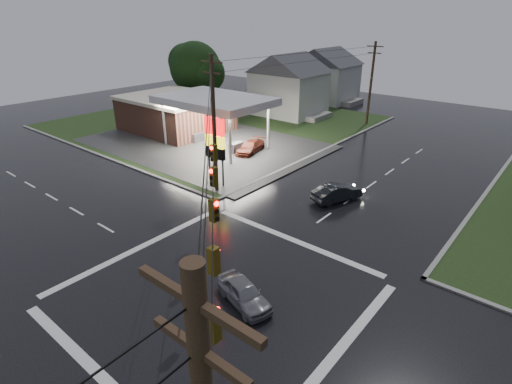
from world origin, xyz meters
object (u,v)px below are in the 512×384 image
Objects in this scene: house_far at (326,74)px; car_pump at (250,147)px; utility_pole_n at (371,83)px; car_crossing at (244,293)px; gas_station at (181,112)px; tree_nw_behind at (196,68)px; utility_pole_nw at (214,124)px; pylon_sign at (215,140)px; car_north at (337,192)px; house_near at (289,84)px.

house_far is 30.44m from car_pump.
car_crossing is at bearing -73.56° from utility_pole_n.
tree_nw_behind reaches higher than gas_station.
car_crossing is at bearing -39.78° from utility_pole_nw.
pylon_sign reaches higher than car_north.
house_near is 14.33m from tree_nw_behind.
house_far is (-1.00, 12.00, 0.00)m from house_near.
tree_nw_behind reaches higher than car_pump.
house_near is 1.00× the size of house_far.
pylon_sign is 27.56m from utility_pole_n.
house_near is (-11.45, 26.50, -1.32)m from utility_pole_nw.
pylon_sign is at bearing 66.80° from car_crossing.
tree_nw_behind is (-23.34, 19.49, 2.17)m from pylon_sign.
utility_pole_n is 16.00m from house_far.
tree_nw_behind reaches higher than house_far.
tree_nw_behind is at bearing 140.13° from pylon_sign.
gas_station is at bearing -97.50° from house_far.
tree_nw_behind is (-24.34, 20.49, 0.46)m from utility_pole_nw.
car_pump is at bearing -3.75° from gas_station.
tree_nw_behind is 23.57m from car_pump.
house_far reaches higher than pylon_sign.
utility_pole_nw is at bearing -32.23° from gas_station.
car_pump is (8.17, -29.08, -3.77)m from house_far.
utility_pole_n is at bearing 90.00° from utility_pole_nw.
car_crossing is (11.15, -9.28, -5.09)m from utility_pole_nw.
tree_nw_behind is at bearing 138.65° from car_pump.
pylon_sign is 0.55× the size of utility_pole_nw.
tree_nw_behind is (-11.89, -18.01, 1.77)m from house_far.
house_near reaches higher than pylon_sign.
utility_pole_nw reaches higher than car_north.
utility_pole_n reaches higher than car_pump.
utility_pole_nw is 1.00× the size of house_far.
house_far is at bearing 107.92° from utility_pole_nw.
utility_pole_nw is 1.05× the size of utility_pole_n.
utility_pole_nw is 28.50m from utility_pole_n.
gas_station is 7.13× the size of car_crossing.
tree_nw_behind reaches higher than pylon_sign.
house_far is 2.63× the size of car_north.
gas_station is 2.38× the size of utility_pole_nw.
pylon_sign is at bearing -92.08° from utility_pole_n.
tree_nw_behind is at bearing -161.79° from utility_pole_n.
house_near is 29.89m from car_north.
tree_nw_behind is 2.72× the size of car_crossing.
house_far is at bearing 94.76° from house_near.
utility_pole_n is 20.14m from car_pump.
house_far is at bearing 56.56° from tree_nw_behind.
pylon_sign reaches higher than gas_station.
gas_station is at bearing -106.17° from house_near.
car_crossing is 24.24m from car_pump.
house_near is 42.49m from car_crossing.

